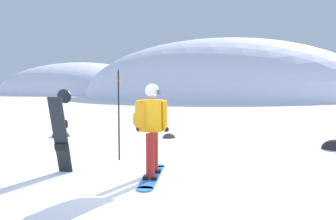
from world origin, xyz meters
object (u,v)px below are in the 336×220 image
at_px(snowboarder_main, 150,127).
at_px(rock_mid, 61,137).
at_px(rock_small, 336,149).
at_px(rock_dark, 169,138).
at_px(piste_marker_near, 119,108).
at_px(spare_snowboard, 61,131).

bearing_deg(snowboarder_main, rock_mid, 134.67).
bearing_deg(rock_small, rock_dark, 168.53).
bearing_deg(rock_dark, piste_marker_near, -98.28).
xyz_separation_m(snowboarder_main, spare_snowboard, (-1.71, -0.12, -0.10)).
relative_size(spare_snowboard, rock_dark, 3.98).
relative_size(snowboarder_main, piste_marker_near, 0.90).
height_order(snowboarder_main, rock_mid, snowboarder_main).
xyz_separation_m(rock_mid, rock_small, (8.10, -0.47, 0.00)).
relative_size(piste_marker_near, rock_small, 2.86).
xyz_separation_m(spare_snowboard, rock_dark, (1.16, 4.65, -0.82)).
bearing_deg(snowboarder_main, spare_snowboard, -176.04).
height_order(piste_marker_near, rock_dark, piste_marker_near).
xyz_separation_m(snowboarder_main, rock_dark, (-0.56, 4.53, -0.92)).
distance_m(spare_snowboard, rock_dark, 4.86).
relative_size(snowboarder_main, rock_small, 2.57).
bearing_deg(rock_mid, rock_dark, 7.72).
distance_m(rock_dark, rock_small, 4.74).
bearing_deg(rock_dark, rock_mid, -172.28).
bearing_deg(snowboarder_main, rock_dark, 97.01).
bearing_deg(rock_dark, rock_small, -11.47).
bearing_deg(piste_marker_near, rock_mid, 136.35).
relative_size(spare_snowboard, rock_mid, 2.86).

